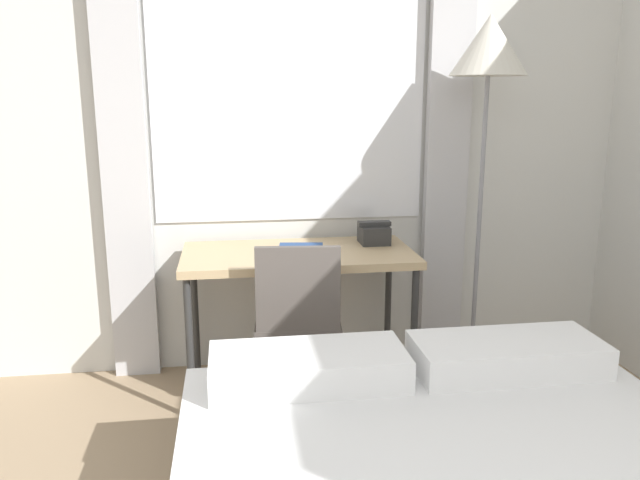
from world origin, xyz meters
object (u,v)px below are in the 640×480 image
object	(u,v)px
standing_lamp	(489,62)
telephone	(374,233)
desk	(298,263)
book	(301,249)
desk_chair	(298,316)

from	to	relation	value
standing_lamp	telephone	distance (m)	1.05
desk	telephone	size ratio (longest dim) A/B	6.73
standing_lamp	telephone	size ratio (longest dim) A/B	11.06
desk	book	world-z (taller)	book
book	desk	bearing A→B (deg)	-168.44
desk_chair	book	bearing A→B (deg)	86.00
desk_chair	standing_lamp	xyz separation A→B (m)	(1.01, 0.34, 1.18)
desk	desk_chair	bearing A→B (deg)	-96.81
desk	desk_chair	distance (m)	0.34
desk	telephone	bearing A→B (deg)	15.98
telephone	book	size ratio (longest dim) A/B	0.71
desk	standing_lamp	world-z (taller)	standing_lamp
desk_chair	standing_lamp	distance (m)	1.59
standing_lamp	desk	bearing A→B (deg)	-177.51
standing_lamp	telephone	world-z (taller)	standing_lamp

